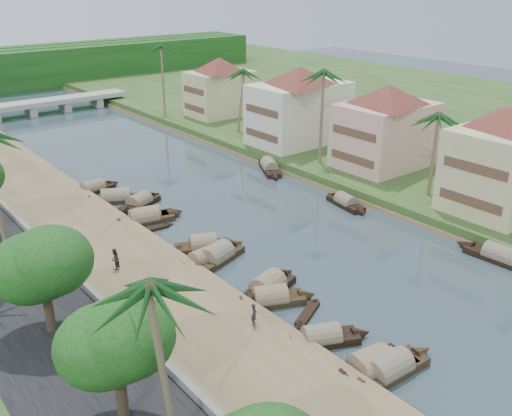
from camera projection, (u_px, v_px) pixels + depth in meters
ground at (356, 265)px, 47.88m from camera, size 220.00×220.00×0.00m
left_bank at (78, 232)px, 52.99m from camera, size 10.00×180.00×0.80m
right_bank at (340, 160)px, 73.05m from camera, size 16.00×180.00×1.20m
retaining_wall at (31, 235)px, 50.21m from camera, size 0.40×180.00×1.10m
far_right_fill at (496, 118)px, 94.36m from camera, size 60.00×220.00×1.15m
bridge at (47, 103)px, 99.31m from camera, size 28.00×4.00×2.40m
building_near at (510, 156)px, 54.93m from camera, size 14.85×14.85×10.20m
building_mid at (386, 125)px, 67.18m from camera, size 14.11×14.11×9.70m
building_far at (299, 104)px, 76.63m from camera, size 15.59×15.59×10.20m
building_distant at (220, 86)px, 91.87m from camera, size 12.62×12.62×9.20m
sampan_0 at (389, 370)px, 34.59m from camera, size 8.01×2.03×2.11m
sampan_1 at (370, 365)px, 35.02m from camera, size 7.34×2.56×2.15m
sampan_2 at (376, 368)px, 34.75m from camera, size 7.75×3.04×2.03m
sampan_3 at (321, 338)px, 37.60m from camera, size 7.05×4.35×1.95m
sampan_4 at (270, 299)px, 42.14m from camera, size 7.21×4.52×2.08m
sampan_5 at (268, 287)px, 43.65m from camera, size 7.43×3.76×2.30m
sampan_6 at (217, 257)px, 48.38m from camera, size 7.94×4.04×2.31m
sampan_7 at (205, 259)px, 48.02m from camera, size 7.34×2.19×1.96m
sampan_8 at (203, 246)px, 50.38m from camera, size 6.86×4.19×2.12m
sampan_9 at (147, 216)px, 56.51m from camera, size 7.67×3.31×1.95m
sampan_10 at (144, 219)px, 55.87m from camera, size 8.20×3.22×2.21m
sampan_11 at (140, 203)px, 59.75m from camera, size 7.12×4.22×2.06m
sampan_12 at (116, 198)px, 61.05m from camera, size 8.73×5.52×2.14m
sampan_13 at (93, 189)px, 63.63m from camera, size 7.10×2.44×1.95m
sampan_14 at (502, 257)px, 48.30m from camera, size 2.11×8.75×2.11m
sampan_15 at (346, 203)px, 59.86m from camera, size 2.49×6.89×1.87m
sampan_16 at (270, 167)px, 70.72m from camera, size 5.51×8.50×2.14m
canoe_1 at (307, 314)px, 40.86m from camera, size 4.44×2.70×0.74m
canoe_2 at (149, 230)px, 54.20m from camera, size 5.21×1.11×0.75m
palm_1 at (438, 117)px, 56.70m from camera, size 3.20×3.20×10.02m
palm_2 at (323, 74)px, 66.26m from camera, size 3.20×3.20×12.51m
palm_3 at (239, 73)px, 80.51m from camera, size 3.20×3.20×10.25m
palm_4 at (161, 286)px, 24.20m from camera, size 3.20×3.20×10.77m
palm_7 at (161, 47)px, 91.82m from camera, size 3.20×3.20×12.30m
tree_1 at (115, 342)px, 27.55m from camera, size 4.85×4.85×6.86m
tree_2 at (42, 265)px, 35.00m from camera, size 5.27×5.27×6.94m
tree_6 at (317, 96)px, 80.73m from camera, size 4.72×4.72×7.40m
person_near at (254, 314)px, 38.11m from camera, size 0.68×0.68×1.60m
person_far at (115, 259)px, 45.28m from camera, size 1.08×1.05×1.76m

